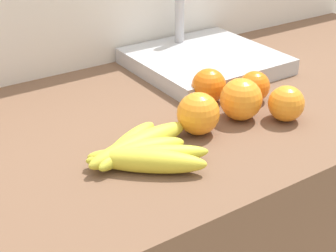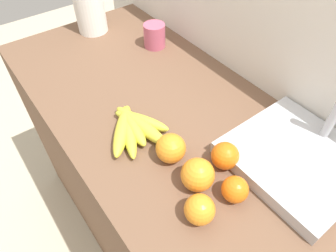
{
  "view_description": "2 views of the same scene",
  "coord_description": "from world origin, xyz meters",
  "views": [
    {
      "loc": [
        -0.52,
        -0.76,
        1.36
      ],
      "look_at": [
        -0.08,
        -0.11,
        0.94
      ],
      "focal_mm": 53.83,
      "sensor_mm": 36.0,
      "label": 1
    },
    {
      "loc": [
        0.38,
        -0.4,
        1.55
      ],
      "look_at": [
        -0.05,
        -0.08,
        0.98
      ],
      "focal_mm": 31.9,
      "sensor_mm": 36.0,
      "label": 2
    }
  ],
  "objects": [
    {
      "name": "orange_right",
      "position": [
        0.09,
        -0.0,
        0.94
      ],
      "size": [
        0.07,
        0.07,
        0.07
      ],
      "primitive_type": "sphere",
      "color": "orange",
      "rests_on": "counter"
    },
    {
      "name": "orange_back_left",
      "position": [
        0.18,
        -0.05,
        0.94
      ],
      "size": [
        0.07,
        0.07,
        0.07
      ],
      "primitive_type": "sphere",
      "color": "orange",
      "rests_on": "counter"
    },
    {
      "name": "wall_back",
      "position": [
        0.0,
        0.35,
        0.65
      ],
      "size": [
        2.13,
        0.06,
        1.3
      ],
      "primitive_type": "cube",
      "color": "silver",
      "rests_on": "ground"
    },
    {
      "name": "orange_far_right",
      "position": [
        0.17,
        -0.15,
        0.94
      ],
      "size": [
        0.07,
        0.07,
        0.07
      ],
      "primitive_type": "sphere",
      "color": "orange",
      "rests_on": "counter"
    },
    {
      "name": "orange_front",
      "position": [
        0.1,
        -0.1,
        0.94
      ],
      "size": [
        0.08,
        0.08,
        0.08
      ],
      "primitive_type": "sphere",
      "color": "orange",
      "rests_on": "counter"
    },
    {
      "name": "banana_bunch",
      "position": [
        -0.15,
        -0.13,
        0.92
      ],
      "size": [
        0.22,
        0.2,
        0.04
      ],
      "color": "gold",
      "rests_on": "counter"
    },
    {
      "name": "mug",
      "position": [
        -0.49,
        0.19,
        0.95
      ],
      "size": [
        0.08,
        0.08,
        0.09
      ],
      "primitive_type": "cylinder",
      "color": "#BF5671",
      "rests_on": "counter"
    },
    {
      "name": "orange_back_right",
      "position": [
        -0.01,
        -0.1,
        0.94
      ],
      "size": [
        0.08,
        0.08,
        0.08
      ],
      "primitive_type": "sphere",
      "color": "orange",
      "rests_on": "counter"
    },
    {
      "name": "counter",
      "position": [
        0.0,
        0.0,
        0.45
      ],
      "size": [
        1.73,
        0.64,
        0.9
      ],
      "primitive_type": "cube",
      "color": "brown",
      "rests_on": "ground"
    },
    {
      "name": "sink_basin",
      "position": [
        0.2,
        0.16,
        0.92
      ],
      "size": [
        0.33,
        0.31,
        0.19
      ],
      "color": "#B7BABF",
      "rests_on": "counter"
    }
  ]
}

